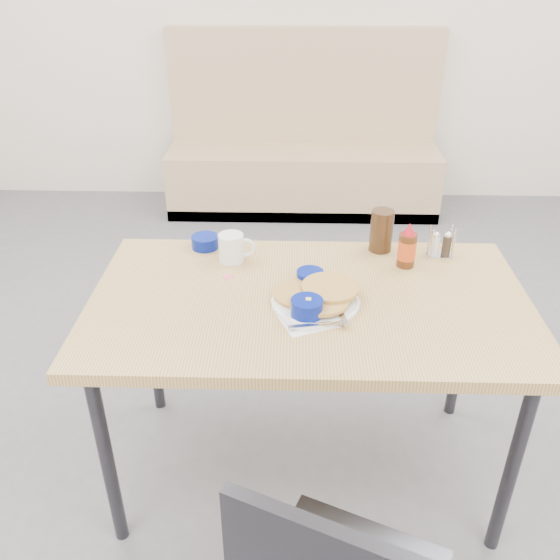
{
  "coord_description": "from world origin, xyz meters",
  "views": [
    {
      "loc": [
        -0.05,
        -1.35,
        1.76
      ],
      "look_at": [
        -0.09,
        0.26,
        0.82
      ],
      "focal_mm": 38.0,
      "sensor_mm": 36.0,
      "label": 1
    }
  ],
  "objects_px": {
    "pancake_plate": "(316,298)",
    "condiment_caddy": "(441,246)",
    "grits_setting": "(307,311)",
    "amber_tumbler": "(381,231)",
    "creamer_bowl": "(205,242)",
    "booth_bench": "(303,159)",
    "dining_table": "(309,314)",
    "coffee_mug": "(232,247)",
    "butter_bowl": "(310,277)",
    "syrup_bottle": "(407,248)"
  },
  "relations": [
    {
      "from": "grits_setting",
      "to": "coffee_mug",
      "type": "bearing_deg",
      "value": 125.65
    },
    {
      "from": "condiment_caddy",
      "to": "amber_tumbler",
      "type": "bearing_deg",
      "value": 166.52
    },
    {
      "from": "booth_bench",
      "to": "grits_setting",
      "type": "relative_size",
      "value": 8.45
    },
    {
      "from": "grits_setting",
      "to": "condiment_caddy",
      "type": "xyz_separation_m",
      "value": [
        0.48,
        0.42,
        0.01
      ]
    },
    {
      "from": "booth_bench",
      "to": "creamer_bowl",
      "type": "bearing_deg",
      "value": -99.82
    },
    {
      "from": "creamer_bowl",
      "to": "butter_bowl",
      "type": "distance_m",
      "value": 0.45
    },
    {
      "from": "pancake_plate",
      "to": "condiment_caddy",
      "type": "distance_m",
      "value": 0.56
    },
    {
      "from": "coffee_mug",
      "to": "butter_bowl",
      "type": "relative_size",
      "value": 1.43
    },
    {
      "from": "butter_bowl",
      "to": "amber_tumbler",
      "type": "height_order",
      "value": "amber_tumbler"
    },
    {
      "from": "pancake_plate",
      "to": "creamer_bowl",
      "type": "distance_m",
      "value": 0.55
    },
    {
      "from": "grits_setting",
      "to": "amber_tumbler",
      "type": "relative_size",
      "value": 1.46
    },
    {
      "from": "butter_bowl",
      "to": "amber_tumbler",
      "type": "distance_m",
      "value": 0.36
    },
    {
      "from": "amber_tumbler",
      "to": "grits_setting",
      "type": "bearing_deg",
      "value": -120.78
    },
    {
      "from": "booth_bench",
      "to": "amber_tumbler",
      "type": "bearing_deg",
      "value": -83.19
    },
    {
      "from": "pancake_plate",
      "to": "syrup_bottle",
      "type": "bearing_deg",
      "value": 38.51
    },
    {
      "from": "booth_bench",
      "to": "syrup_bottle",
      "type": "height_order",
      "value": "booth_bench"
    },
    {
      "from": "condiment_caddy",
      "to": "coffee_mug",
      "type": "bearing_deg",
      "value": -178.38
    },
    {
      "from": "butter_bowl",
      "to": "condiment_caddy",
      "type": "distance_m",
      "value": 0.51
    },
    {
      "from": "coffee_mug",
      "to": "condiment_caddy",
      "type": "height_order",
      "value": "condiment_caddy"
    },
    {
      "from": "dining_table",
      "to": "grits_setting",
      "type": "distance_m",
      "value": 0.15
    },
    {
      "from": "coffee_mug",
      "to": "butter_bowl",
      "type": "bearing_deg",
      "value": -27.91
    },
    {
      "from": "booth_bench",
      "to": "grits_setting",
      "type": "distance_m",
      "value": 2.69
    },
    {
      "from": "amber_tumbler",
      "to": "syrup_bottle",
      "type": "height_order",
      "value": "syrup_bottle"
    },
    {
      "from": "booth_bench",
      "to": "butter_bowl",
      "type": "relative_size",
      "value": 20.91
    },
    {
      "from": "dining_table",
      "to": "creamer_bowl",
      "type": "xyz_separation_m",
      "value": [
        -0.38,
        0.34,
        0.08
      ]
    },
    {
      "from": "pancake_plate",
      "to": "butter_bowl",
      "type": "distance_m",
      "value": 0.13
    },
    {
      "from": "amber_tumbler",
      "to": "syrup_bottle",
      "type": "distance_m",
      "value": 0.14
    },
    {
      "from": "grits_setting",
      "to": "amber_tumbler",
      "type": "bearing_deg",
      "value": 59.22
    },
    {
      "from": "pancake_plate",
      "to": "coffee_mug",
      "type": "xyz_separation_m",
      "value": [
        -0.29,
        0.27,
        0.03
      ]
    },
    {
      "from": "creamer_bowl",
      "to": "condiment_caddy",
      "type": "distance_m",
      "value": 0.85
    },
    {
      "from": "dining_table",
      "to": "coffee_mug",
      "type": "xyz_separation_m",
      "value": [
        -0.27,
        0.24,
        0.11
      ]
    },
    {
      "from": "booth_bench",
      "to": "dining_table",
      "type": "relative_size",
      "value": 1.36
    },
    {
      "from": "amber_tumbler",
      "to": "condiment_caddy",
      "type": "distance_m",
      "value": 0.22
    },
    {
      "from": "pancake_plate",
      "to": "amber_tumbler",
      "type": "distance_m",
      "value": 0.45
    },
    {
      "from": "creamer_bowl",
      "to": "butter_bowl",
      "type": "height_order",
      "value": "creamer_bowl"
    },
    {
      "from": "pancake_plate",
      "to": "condiment_caddy",
      "type": "height_order",
      "value": "condiment_caddy"
    },
    {
      "from": "booth_bench",
      "to": "grits_setting",
      "type": "xyz_separation_m",
      "value": [
        -0.01,
        -2.65,
        0.44
      ]
    },
    {
      "from": "dining_table",
      "to": "syrup_bottle",
      "type": "relative_size",
      "value": 8.63
    },
    {
      "from": "butter_bowl",
      "to": "amber_tumbler",
      "type": "bearing_deg",
      "value": 43.0
    },
    {
      "from": "pancake_plate",
      "to": "condiment_caddy",
      "type": "relative_size",
      "value": 2.54
    },
    {
      "from": "syrup_bottle",
      "to": "booth_bench",
      "type": "bearing_deg",
      "value": 98.28
    },
    {
      "from": "creamer_bowl",
      "to": "condiment_caddy",
      "type": "relative_size",
      "value": 0.91
    },
    {
      "from": "coffee_mug",
      "to": "condiment_caddy",
      "type": "distance_m",
      "value": 0.74
    },
    {
      "from": "coffee_mug",
      "to": "butter_bowl",
      "type": "xyz_separation_m",
      "value": [
        0.27,
        -0.14,
        -0.03
      ]
    },
    {
      "from": "grits_setting",
      "to": "butter_bowl",
      "type": "bearing_deg",
      "value": 86.51
    },
    {
      "from": "condiment_caddy",
      "to": "syrup_bottle",
      "type": "relative_size",
      "value": 0.68
    },
    {
      "from": "grits_setting",
      "to": "condiment_caddy",
      "type": "height_order",
      "value": "condiment_caddy"
    },
    {
      "from": "syrup_bottle",
      "to": "creamer_bowl",
      "type": "bearing_deg",
      "value": 170.6
    },
    {
      "from": "booth_bench",
      "to": "condiment_caddy",
      "type": "height_order",
      "value": "booth_bench"
    },
    {
      "from": "dining_table",
      "to": "booth_bench",
      "type": "bearing_deg",
      "value": 90.0
    }
  ]
}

